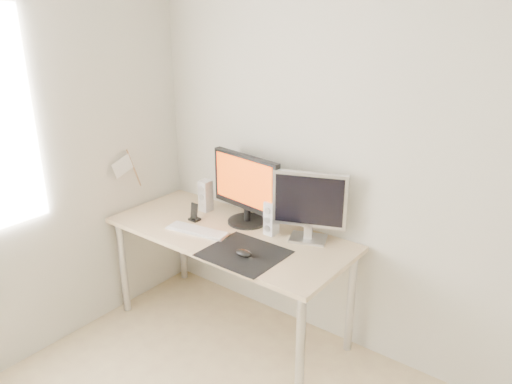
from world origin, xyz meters
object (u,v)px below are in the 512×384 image
Objects in this scene: speaker_right at (271,218)px; keyboard at (198,231)px; desk at (229,243)px; mouse at (243,253)px; speaker_left at (206,196)px; phone_dock at (194,215)px; main_monitor at (246,187)px; second_monitor at (309,203)px.

speaker_right is 0.48m from keyboard.
speaker_right is at bearing 31.19° from desk.
speaker_right reaches higher than mouse.
speaker_right reaches higher than desk.
mouse is 0.45m from keyboard.
speaker_left reaches higher than phone_dock.
speaker_right reaches higher than keyboard.
mouse is at bearing -81.48° from speaker_right.
desk is 0.43m from speaker_left.
main_monitor reaches higher than speaker_left.
main_monitor is 2.51× the size of speaker_left.
main_monitor is 0.38m from speaker_left.
speaker_right is (-0.05, 0.34, 0.09)m from mouse.
second_monitor is (0.46, 0.21, 0.32)m from desk.
phone_dock is at bearing -179.38° from desk.
desk is 3.68× the size of keyboard.
second_monitor is at bearing 2.81° from speaker_left.
mouse is 0.19× the size of main_monitor.
speaker_right is 0.51× the size of keyboard.
main_monitor reaches higher than second_monitor.
speaker_left is 0.20m from phone_dock.
speaker_right is at bearing 33.72° from keyboard.
second_monitor is 0.83m from speaker_left.
desk is 13.16× the size of phone_dock.
second_monitor reaches higher than speaker_right.
mouse is 0.25× the size of second_monitor.
keyboard is at bearing 169.45° from mouse.
desk is at bearing -25.63° from speaker_left.
second_monitor is 3.58× the size of phone_dock.
phone_dock is (-0.30, -0.18, -0.22)m from main_monitor.
speaker_right is at bearing 15.14° from phone_dock.
speaker_left is 1.81× the size of phone_dock.
main_monitor reaches higher than keyboard.
phone_dock is (-0.14, 0.12, 0.03)m from keyboard.
phone_dock is at bearing -149.21° from main_monitor.
speaker_right reaches higher than phone_dock.
speaker_left is 0.36m from keyboard.
keyboard is at bearing -118.45° from main_monitor.
speaker_left is (-0.36, -0.01, -0.14)m from main_monitor.
keyboard is at bearing -142.81° from desk.
keyboard is 0.18m from phone_dock.
second_monitor reaches higher than speaker_left.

